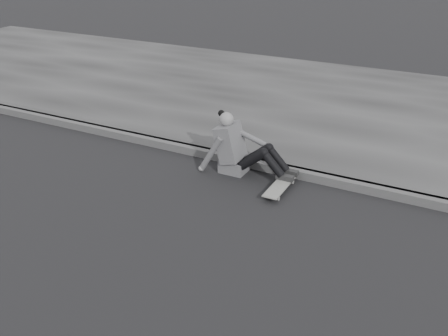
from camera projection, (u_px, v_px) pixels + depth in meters
name	position (u px, v px, depth m)	size (l,w,h in m)	color
ground	(172.00, 270.00, 5.08)	(80.00, 80.00, 0.00)	black
curb	(270.00, 167.00, 7.11)	(24.00, 0.16, 0.12)	#4A4A4A
sidewalk	(331.00, 106.00, 9.52)	(24.00, 6.00, 0.12)	#353535
skateboard	(280.00, 186.00, 6.57)	(0.20, 0.78, 0.09)	#989893
seated_woman	(239.00, 149.00, 6.94)	(1.38, 0.46, 0.88)	#58585B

